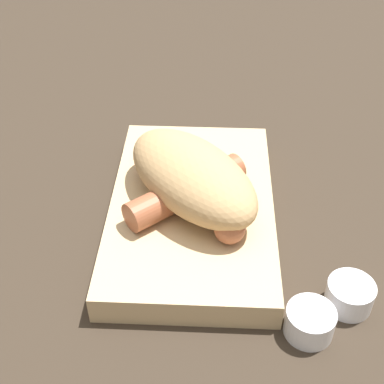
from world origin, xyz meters
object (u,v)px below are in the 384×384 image
object	(u,v)px
bread_roll	(189,177)
condiment_cup_near	(309,323)
food_tray	(192,210)
sausage	(186,191)
condiment_cup_far	(349,296)

from	to	relation	value
bread_roll	condiment_cup_near	world-z (taller)	bread_roll
food_tray	bread_roll	distance (m)	0.05
bread_roll	sausage	bearing A→B (deg)	138.55
sausage	condiment_cup_far	size ratio (longest dim) A/B	3.12
condiment_cup_near	bread_roll	bearing A→B (deg)	39.24
bread_roll	condiment_cup_near	size ratio (longest dim) A/B	4.37
food_tray	sausage	bearing A→B (deg)	134.11
sausage	condiment_cup_near	size ratio (longest dim) A/B	3.12
food_tray	sausage	xyz separation A→B (m)	(-0.01, 0.01, 0.03)
sausage	food_tray	bearing A→B (deg)	-45.89
condiment_cup_near	condiment_cup_far	bearing A→B (deg)	-51.84
food_tray	condiment_cup_far	world-z (taller)	food_tray
bread_roll	condiment_cup_far	bearing A→B (deg)	-124.76
bread_roll	condiment_cup_far	distance (m)	0.19
bread_roll	sausage	world-z (taller)	bread_roll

